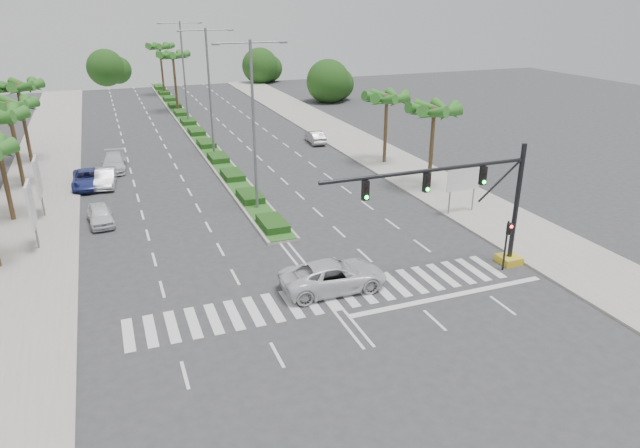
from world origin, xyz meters
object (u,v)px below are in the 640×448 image
object	(u,v)px
car_parked_a	(100,215)
car_parked_c	(87,179)
car_parked_d	(114,162)
car_crossing	(333,276)
car_right	(315,137)
car_parked_b	(105,178)

from	to	relation	value
car_parked_a	car_parked_c	world-z (taller)	car_parked_c
car_parked_a	car_parked_d	distance (m)	13.57
car_parked_c	car_crossing	distance (m)	26.56
car_crossing	car_right	size ratio (longest dim) A/B	1.43
car_crossing	car_right	bearing A→B (deg)	-17.88
car_parked_a	car_parked_b	bearing A→B (deg)	81.32
car_parked_b	car_right	xyz separation A→B (m)	(21.43, 7.73, -0.06)
car_parked_c	car_crossing	size ratio (longest dim) A/B	0.87
car_parked_c	car_parked_d	size ratio (longest dim) A/B	0.99
car_parked_d	car_crossing	size ratio (longest dim) A/B	0.88
car_parked_c	car_parked_a	bearing A→B (deg)	-83.87
car_parked_a	car_parked_d	bearing A→B (deg)	79.09
car_parked_a	car_parked_b	world-z (taller)	car_parked_b
car_parked_c	car_parked_d	bearing A→B (deg)	63.90
car_parked_c	car_right	xyz separation A→B (m)	(22.85, 7.47, -0.03)
car_crossing	car_right	world-z (taller)	car_crossing
car_parked_a	car_right	size ratio (longest dim) A/B	0.98
car_parked_a	car_parked_c	distance (m)	9.11
car_parked_a	car_crossing	world-z (taller)	car_crossing
car_parked_c	car_right	world-z (taller)	car_parked_c
car_parked_a	car_parked_b	size ratio (longest dim) A/B	0.90
car_parked_b	car_parked_d	xyz separation A→B (m)	(0.86, 4.68, 0.02)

